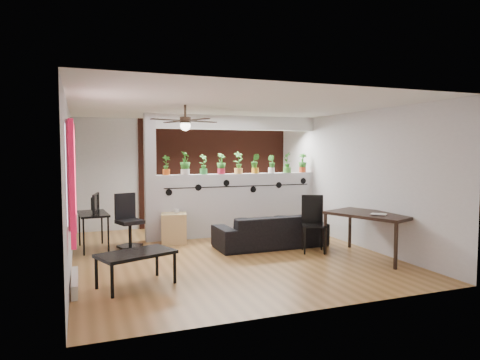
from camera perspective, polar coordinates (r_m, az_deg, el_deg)
The scene contains 30 objects.
room_shell at distance 7.64m, azimuth -1.91°, elevation -0.19°, with size 6.30×7.10×2.90m.
partition_wall at distance 9.38m, azimuth -0.20°, elevation -3.26°, with size 3.60×0.18×1.35m, color #BCBCC1.
ceiling_header at distance 9.33m, azimuth -0.21°, elevation 7.62°, with size 3.60×0.18×0.30m, color silver.
pier_column at distance 8.84m, azimuth -11.89°, elevation 0.28°, with size 0.22×0.20×2.60m, color #BCBCC1.
brick_panel at distance 10.71m, azimuth -2.94°, elevation 0.98°, with size 3.90×0.05×2.60m, color #9D412D.
vine_decal at distance 9.25m, azimuth 0.00°, elevation -0.84°, with size 3.31×0.01×0.30m.
window_assembly at distance 6.03m, azimuth -21.65°, elevation 0.43°, with size 0.09×1.30×1.55m.
baseboard_heater at distance 6.28m, azimuth -21.17°, elevation -12.61°, with size 0.08×1.00×0.18m, color silver.
corkboard at distance 8.19m, azimuth -21.49°, elevation 0.16°, with size 0.03×0.60×0.45m, color #967548.
framed_art at distance 8.13m, azimuth -21.60°, elevation 3.66°, with size 0.03×0.34×0.44m.
ceiling_fan at distance 7.13m, azimuth -7.31°, elevation 7.64°, with size 1.19×1.19×0.43m.
potted_plant_0 at distance 8.88m, azimuth -9.81°, elevation 2.07°, with size 0.27×0.25×0.41m.
potted_plant_1 at distance 8.97m, azimuth -7.33°, elevation 2.35°, with size 0.24×0.28×0.49m.
potted_plant_2 at distance 9.07m, azimuth -4.89°, elevation 2.19°, with size 0.27×0.25×0.43m.
potted_plant_3 at distance 9.18m, azimuth -2.52°, elevation 2.27°, with size 0.28×0.26×0.44m.
potted_plant_4 at distance 9.31m, azimuth -0.20°, elevation 2.43°, with size 0.27×0.22×0.49m.
potted_plant_5 at distance 9.45m, azimuth 2.04°, elevation 2.29°, with size 0.28×0.26×0.43m.
potted_plant_6 at distance 9.61m, azimuth 4.22°, elevation 2.22°, with size 0.24×0.25×0.40m.
potted_plant_7 at distance 9.78m, azimuth 6.32°, elevation 2.44°, with size 0.31×0.29×0.47m.
potted_plant_8 at distance 9.97m, azimuth 8.35°, elevation 2.34°, with size 0.27×0.25×0.43m.
sofa at distance 8.32m, azimuth 4.08°, elevation -6.83°, with size 2.04×0.80×0.60m, color black.
cube_shelf at distance 8.70m, azimuth -8.77°, elevation -6.37°, with size 0.49×0.44×0.60m, color tan.
cup at distance 8.66m, azimuth -8.47°, elevation -4.10°, with size 0.11×0.11×0.09m, color gray.
computer_desk at distance 8.48m, azimuth -19.01°, elevation -4.60°, with size 0.57×0.99×0.69m.
monitor at distance 8.60m, azimuth -19.06°, elevation -3.39°, with size 0.06×0.34×0.19m, color black.
office_chair at distance 8.42m, azimuth -14.65°, elevation -5.77°, with size 0.55×0.55×1.02m.
dining_table at distance 7.74m, azimuth 17.05°, elevation -4.84°, with size 1.33×1.64×0.77m.
book at distance 7.44m, azimuth 17.87°, elevation -4.48°, with size 0.18×0.25×0.02m, color gray.
folding_chair at distance 8.00m, azimuth 9.68°, elevation -5.05°, with size 0.54×0.54×1.03m.
coffee_table at distance 6.08m, azimuth -13.68°, elevation -9.79°, with size 1.14×0.88×0.47m.
Camera 1 is at (-2.44, -7.22, 1.85)m, focal length 32.00 mm.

